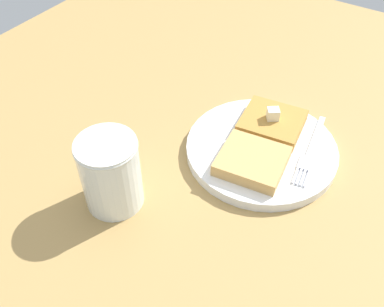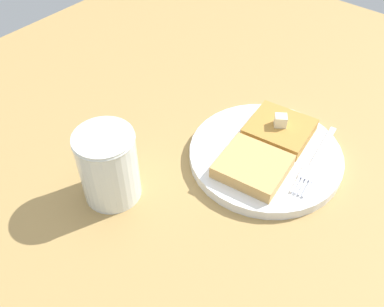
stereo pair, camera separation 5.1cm
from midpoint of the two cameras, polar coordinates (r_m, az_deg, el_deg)
table_surface at (r=71.74cm, az=1.99°, el=2.83°), size 110.74×110.74×2.11cm
plate at (r=66.37cm, az=7.06°, el=0.54°), size 23.15×23.15×1.59cm
toast_slice_left at (r=68.62cm, az=8.54°, el=4.00°), size 9.88×10.44×1.97cm
toast_slice_middle at (r=62.03cm, az=5.70°, el=-1.10°), size 9.88×10.44×1.97cm
butter_pat_primary at (r=67.31cm, az=8.62°, el=5.16°), size 2.39×2.44×1.82cm
fork at (r=65.77cm, az=13.30°, el=-0.03°), size 16.04×3.79×0.36cm
syrup_jar at (r=57.95cm, az=-13.24°, el=-2.88°), size 8.15×8.15×10.83cm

